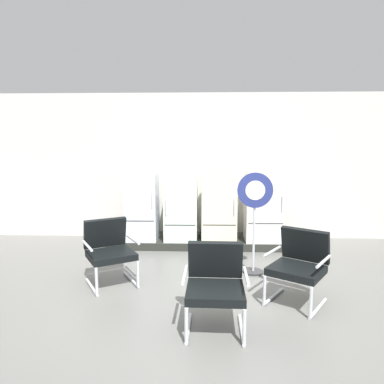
# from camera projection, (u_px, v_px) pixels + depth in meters

# --- Properties ---
(ground) EXTENTS (12.00, 10.00, 0.05)m
(ground) POSITION_uv_depth(u_px,v_px,m) (202.00, 321.00, 4.03)
(ground) COLOR slate
(back_wall) EXTENTS (11.76, 0.12, 3.04)m
(back_wall) POSITION_uv_depth(u_px,v_px,m) (204.00, 166.00, 7.45)
(back_wall) COLOR silver
(back_wall) RESTS_ON ground
(display_plinth) EXTENTS (3.69, 0.95, 0.14)m
(display_plinth) POSITION_uv_depth(u_px,v_px,m) (204.00, 241.00, 7.01)
(display_plinth) COLOR #292B26
(display_plinth) RESTS_ON ground
(refrigerator_0) EXTENTS (0.60, 0.61, 1.63)m
(refrigerator_0) POSITION_uv_depth(u_px,v_px,m) (142.00, 195.00, 6.79)
(refrigerator_0) COLOR white
(refrigerator_0) RESTS_ON display_plinth
(refrigerator_1) EXTENTS (0.63, 0.69, 1.42)m
(refrigerator_1) POSITION_uv_depth(u_px,v_px,m) (181.00, 201.00, 6.82)
(refrigerator_1) COLOR silver
(refrigerator_1) RESTS_ON display_plinth
(refrigerator_2) EXTENTS (0.66, 0.72, 1.46)m
(refrigerator_2) POSITION_uv_depth(u_px,v_px,m) (219.00, 200.00, 6.80)
(refrigerator_2) COLOR beige
(refrigerator_2) RESTS_ON display_plinth
(refrigerator_3) EXTENTS (0.70, 0.64, 1.60)m
(refrigerator_3) POSITION_uv_depth(u_px,v_px,m) (264.00, 197.00, 6.72)
(refrigerator_3) COLOR white
(refrigerator_3) RESTS_ON display_plinth
(armchair_left) EXTENTS (0.87, 0.89, 0.91)m
(armchair_left) POSITION_uv_depth(u_px,v_px,m) (109.00, 248.00, 5.03)
(armchair_left) COLOR silver
(armchair_left) RESTS_ON ground
(armchair_right) EXTENTS (0.89, 0.90, 0.91)m
(armchair_right) POSITION_uv_depth(u_px,v_px,m) (299.00, 263.00, 4.43)
(armchair_right) COLOR silver
(armchair_right) RESTS_ON ground
(armchair_center) EXTENTS (0.69, 0.69, 0.91)m
(armchair_center) POSITION_uv_depth(u_px,v_px,m) (215.00, 282.00, 3.80)
(armchair_center) COLOR silver
(armchair_center) RESTS_ON ground
(sign_stand) EXTENTS (0.54, 0.32, 1.57)m
(sign_stand) POSITION_uv_depth(u_px,v_px,m) (254.00, 220.00, 5.36)
(sign_stand) COLOR #2D2D30
(sign_stand) RESTS_ON ground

